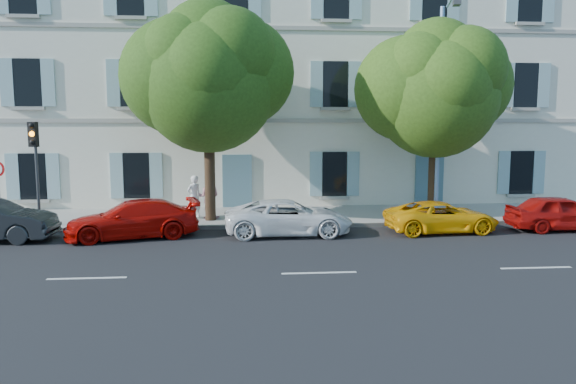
{
  "coord_description": "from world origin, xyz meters",
  "views": [
    {
      "loc": [
        -2.06,
        -18.34,
        4.03
      ],
      "look_at": [
        -0.32,
        2.0,
        1.4
      ],
      "focal_mm": 35.0,
      "sensor_mm": 36.0,
      "label": 1
    }
  ],
  "objects": [
    {
      "name": "building",
      "position": [
        0.0,
        10.2,
        6.0
      ],
      "size": [
        28.0,
        7.0,
        12.0
      ],
      "primitive_type": "cube",
      "color": "white",
      "rests_on": "ground"
    },
    {
      "name": "tree_left",
      "position": [
        -3.23,
        3.42,
        5.38
      ],
      "size": [
        5.24,
        5.24,
        8.12
      ],
      "color": "#3A2819",
      "rests_on": "sidewalk"
    },
    {
      "name": "pedestrian_b",
      "position": [
        -3.3,
        3.81,
        1.01
      ],
      "size": [
        0.92,
        0.77,
        1.72
      ],
      "primitive_type": "imported",
      "rotation": [
        0.0,
        0.0,
        2.99
      ],
      "color": "#AB6D76",
      "rests_on": "sidewalk"
    },
    {
      "name": "pedestrian_a",
      "position": [
        -3.9,
        4.04,
        1.0
      ],
      "size": [
        0.74,
        0.7,
        1.69
      ],
      "primitive_type": "imported",
      "rotation": [
        0.0,
        0.0,
        3.8
      ],
      "color": "white",
      "rests_on": "sidewalk"
    },
    {
      "name": "street_lamp",
      "position": [
        5.65,
        2.87,
        4.79
      ],
      "size": [
        0.46,
        1.76,
        8.2
      ],
      "color": "#7293BF",
      "rests_on": "sidewalk"
    },
    {
      "name": "traffic_light",
      "position": [
        -9.43,
        2.57,
        2.91
      ],
      "size": [
        0.34,
        0.43,
        3.81
      ],
      "color": "#383A3D",
      "rests_on": "sidewalk"
    },
    {
      "name": "kerb",
      "position": [
        0.0,
        2.28,
        0.08
      ],
      "size": [
        36.0,
        0.16,
        0.16
      ],
      "primitive_type": "cube",
      "color": "#9E998E",
      "rests_on": "ground"
    },
    {
      "name": "car_yellow_supercar",
      "position": [
        5.16,
        1.05,
        0.56
      ],
      "size": [
        4.15,
        2.13,
        1.12
      ],
      "primitive_type": "imported",
      "rotation": [
        0.0,
        0.0,
        1.64
      ],
      "color": "#FBAF0A",
      "rests_on": "ground"
    },
    {
      "name": "tree_right",
      "position": [
        5.59,
        3.25,
        4.96
      ],
      "size": [
        4.86,
        4.86,
        7.49
      ],
      "color": "#3A2819",
      "rests_on": "sidewalk"
    },
    {
      "name": "ground",
      "position": [
        0.0,
        0.0,
        0.0
      ],
      "size": [
        90.0,
        90.0,
        0.0
      ],
      "primitive_type": "plane",
      "color": "black"
    },
    {
      "name": "car_red_hatchback",
      "position": [
        9.62,
        1.02,
        0.65
      ],
      "size": [
        3.83,
        1.57,
        1.3
      ],
      "primitive_type": "imported",
      "rotation": [
        0.0,
        0.0,
        1.56
      ],
      "color": "#A50D0A",
      "rests_on": "ground"
    },
    {
      "name": "sidewalk",
      "position": [
        0.0,
        4.45,
        0.07
      ],
      "size": [
        36.0,
        4.5,
        0.15
      ],
      "primitive_type": "cube",
      "color": "#A09E96",
      "rests_on": "ground"
    },
    {
      "name": "car_white_coupe",
      "position": [
        -0.38,
        1.04,
        0.62
      ],
      "size": [
        4.49,
        2.09,
        1.25
      ],
      "primitive_type": "imported",
      "rotation": [
        0.0,
        0.0,
        1.58
      ],
      "color": "white",
      "rests_on": "ground"
    },
    {
      "name": "car_red_coupe",
      "position": [
        -5.76,
        0.98,
        0.65
      ],
      "size": [
        4.77,
        2.79,
        1.3
      ],
      "primitive_type": "imported",
      "rotation": [
        0.0,
        0.0,
        4.94
      ],
      "color": "#B70A05",
      "rests_on": "ground"
    }
  ]
}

